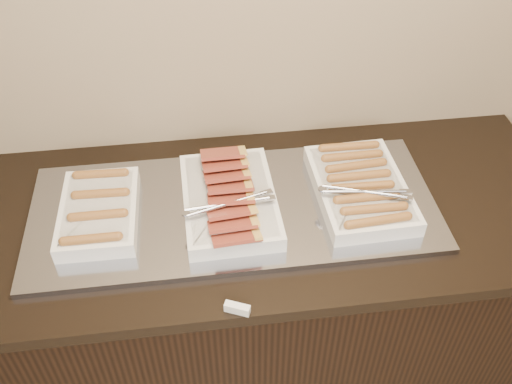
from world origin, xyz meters
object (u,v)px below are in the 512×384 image
counter (236,301)px  dish_right (361,188)px  warming_tray (234,209)px  dish_center (229,199)px  dish_left (99,211)px

counter → dish_right: 0.63m
warming_tray → dish_center: size_ratio=2.84×
warming_tray → dish_left: dish_left is taller
warming_tray → dish_right: bearing=-0.5°
counter → dish_right: (0.39, -0.00, 0.50)m
counter → dish_left: (-0.38, -0.00, 0.50)m
dish_right → counter: bearing=177.9°
dish_left → dish_center: size_ratio=0.78×
dish_center → dish_right: size_ratio=1.06×
dish_center → dish_right: dish_center is taller
dish_left → warming_tray: bearing=0.9°
dish_left → counter: bearing=0.9°
counter → warming_tray: warming_tray is taller
counter → warming_tray: (0.00, 0.00, 0.46)m
dish_left → dish_center: (0.38, -0.00, 0.00)m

